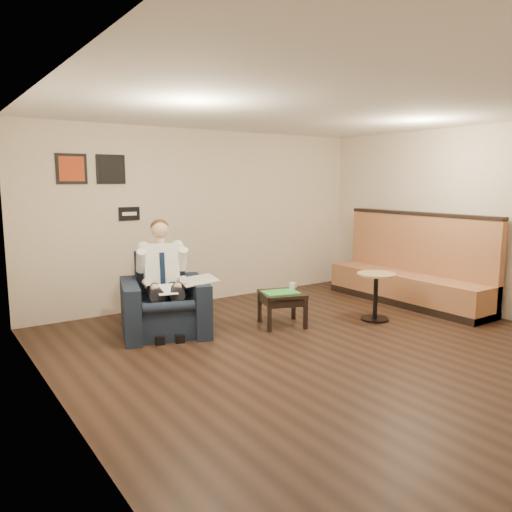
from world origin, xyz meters
TOP-DOWN VIEW (x-y plane):
  - ground at (0.00, 0.00)m, footprint 6.00×6.00m
  - wall_back at (0.00, 3.00)m, footprint 6.00×0.02m
  - wall_left at (-3.00, 0.00)m, footprint 0.02×6.00m
  - wall_right at (3.00, 0.00)m, footprint 0.02×6.00m
  - ceiling at (0.00, 0.00)m, footprint 6.00×6.00m
  - seating_sign at (-1.30, 2.98)m, footprint 0.32×0.02m
  - art_print_left at (-2.10, 2.98)m, footprint 0.42×0.03m
  - art_print_right at (-1.55, 2.98)m, footprint 0.42×0.03m
  - armchair at (-1.34, 1.71)m, footprint 1.33×1.33m
  - seated_man at (-1.38, 1.58)m, footprint 0.94×1.16m
  - lap_papers at (-1.41, 1.47)m, footprint 0.30×0.38m
  - newspaper at (-0.96, 1.48)m, footprint 0.57×0.65m
  - side_table at (0.14, 1.11)m, footprint 0.73×0.73m
  - green_folder at (0.11, 1.10)m, footprint 0.53×0.42m
  - coffee_mug at (0.36, 1.16)m, footprint 0.11×0.11m
  - smartphone at (0.25, 1.25)m, footprint 0.16×0.14m
  - banquette at (2.59, 0.96)m, footprint 0.68×2.85m
  - cafe_table at (1.42, 0.57)m, footprint 0.63×0.63m

SIDE VIEW (x-z plane):
  - ground at x=0.00m, z-range 0.00..0.00m
  - side_table at x=0.14m, z-range 0.00..0.47m
  - cafe_table at x=1.42m, z-range 0.00..0.68m
  - smartphone at x=0.25m, z-range 0.47..0.48m
  - green_folder at x=0.11m, z-range 0.47..0.48m
  - coffee_mug at x=0.36m, z-range 0.47..0.57m
  - armchair at x=-1.34m, z-range 0.00..1.03m
  - lap_papers at x=-1.41m, z-range 0.63..0.64m
  - newspaper at x=-0.96m, z-range 0.70..0.71m
  - seated_man at x=-1.38m, z-range 0.00..1.42m
  - banquette at x=2.59m, z-range 0.00..1.46m
  - wall_back at x=0.00m, z-range 0.00..2.80m
  - wall_left at x=-3.00m, z-range 0.00..2.80m
  - wall_right at x=3.00m, z-range 0.00..2.80m
  - seating_sign at x=-1.30m, z-range 1.40..1.60m
  - art_print_left at x=-2.10m, z-range 1.94..2.36m
  - art_print_right at x=-1.55m, z-range 1.94..2.36m
  - ceiling at x=0.00m, z-range 2.79..2.81m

